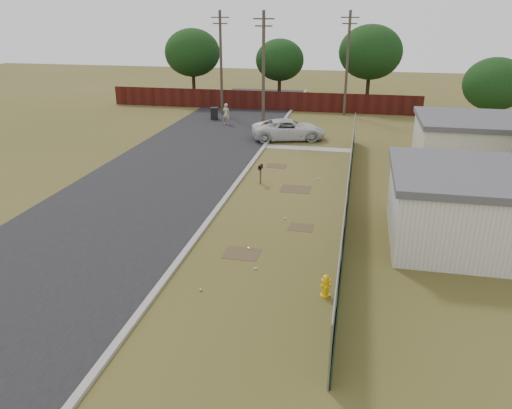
% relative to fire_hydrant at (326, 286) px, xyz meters
% --- Properties ---
extents(ground, '(120.00, 120.00, 0.00)m').
position_rel_fire_hydrant_xyz_m(ground, '(-2.69, 7.48, -0.39)').
color(ground, brown).
rests_on(ground, ground).
extents(street, '(15.10, 60.00, 0.12)m').
position_rel_fire_hydrant_xyz_m(street, '(-9.44, 15.53, -0.37)').
color(street, black).
rests_on(street, ground).
extents(chainlink_fence, '(0.10, 27.06, 2.02)m').
position_rel_fire_hydrant_xyz_m(chainlink_fence, '(0.43, 8.51, 0.41)').
color(chainlink_fence, gray).
rests_on(chainlink_fence, ground).
extents(privacy_fence, '(30.00, 0.12, 1.80)m').
position_rel_fire_hydrant_xyz_m(privacy_fence, '(-8.69, 32.48, 0.51)').
color(privacy_fence, '#3F120D').
rests_on(privacy_fence, ground).
extents(utility_poles, '(12.60, 8.24, 9.00)m').
position_rel_fire_hydrant_xyz_m(utility_poles, '(-6.35, 28.15, 4.30)').
color(utility_poles, brown).
rests_on(utility_poles, ground).
extents(houses, '(9.30, 17.24, 3.10)m').
position_rel_fire_hydrant_xyz_m(houses, '(7.01, 10.62, 1.17)').
color(houses, silver).
rests_on(houses, ground).
extents(horizon_trees, '(33.32, 31.94, 7.78)m').
position_rel_fire_hydrant_xyz_m(horizon_trees, '(-1.85, 31.04, 4.24)').
color(horizon_trees, black).
rests_on(horizon_trees, ground).
extents(fire_hydrant, '(0.43, 0.43, 0.84)m').
position_rel_fire_hydrant_xyz_m(fire_hydrant, '(0.00, 0.00, 0.00)').
color(fire_hydrant, '#EAB60C').
rests_on(fire_hydrant, ground).
extents(mailbox, '(0.20, 0.48, 1.10)m').
position_rel_fire_hydrant_xyz_m(mailbox, '(-4.42, 10.99, 0.48)').
color(mailbox, brown).
rests_on(mailbox, ground).
extents(pickup_truck, '(5.91, 3.95, 1.51)m').
position_rel_fire_hydrant_xyz_m(pickup_truck, '(-4.35, 21.37, 0.36)').
color(pickup_truck, silver).
rests_on(pickup_truck, ground).
extents(pedestrian, '(0.72, 0.56, 1.76)m').
position_rel_fire_hydrant_xyz_m(pedestrian, '(-10.24, 25.52, 0.49)').
color(pedestrian, tan).
rests_on(pedestrian, ground).
extents(trash_bin, '(0.84, 0.83, 1.05)m').
position_rel_fire_hydrant_xyz_m(trash_bin, '(-11.79, 27.24, 0.15)').
color(trash_bin, black).
rests_on(trash_bin, ground).
extents(scattered_litter, '(2.98, 13.01, 0.07)m').
position_rel_fire_hydrant_xyz_m(scattered_litter, '(-2.78, 4.47, -0.35)').
color(scattered_litter, silver).
rests_on(scattered_litter, ground).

